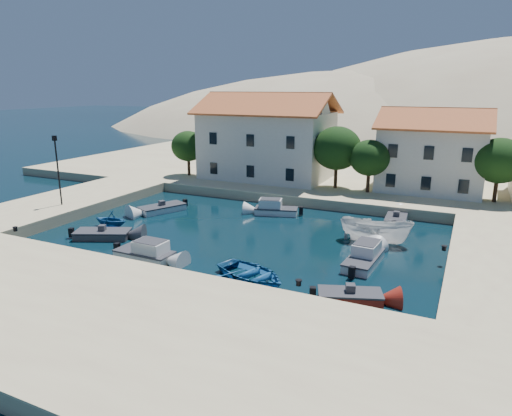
# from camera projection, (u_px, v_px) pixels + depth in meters

# --- Properties ---
(ground) EXTENTS (400.00, 400.00, 0.00)m
(ground) POSITION_uv_depth(u_px,v_px,m) (168.00, 282.00, 27.41)
(ground) COLOR black
(ground) RESTS_ON ground
(quay_south) EXTENTS (52.00, 12.00, 1.00)m
(quay_south) POSITION_uv_depth(u_px,v_px,m) (94.00, 319.00, 22.04)
(quay_south) COLOR tan
(quay_south) RESTS_ON ground
(quay_west) EXTENTS (8.00, 20.00, 1.00)m
(quay_west) POSITION_uv_depth(u_px,v_px,m) (68.00, 203.00, 43.88)
(quay_west) COLOR tan
(quay_west) RESTS_ON ground
(quay_north) EXTENTS (80.00, 36.00, 1.00)m
(quay_north) POSITION_uv_depth(u_px,v_px,m) (354.00, 172.00, 59.62)
(quay_north) COLOR tan
(quay_north) RESTS_ON ground
(hills) EXTENTS (254.00, 176.00, 99.00)m
(hills) POSITION_uv_depth(u_px,v_px,m) (484.00, 210.00, 132.78)
(hills) COLOR tan
(hills) RESTS_ON ground
(building_left) EXTENTS (14.70, 9.45, 9.70)m
(building_left) POSITION_uv_depth(u_px,v_px,m) (267.00, 135.00, 52.80)
(building_left) COLOR beige
(building_left) RESTS_ON quay_north
(building_mid) EXTENTS (10.50, 8.40, 8.30)m
(building_mid) POSITION_uv_depth(u_px,v_px,m) (433.00, 149.00, 46.40)
(building_mid) COLOR beige
(building_mid) RESTS_ON quay_north
(trees) EXTENTS (37.30, 5.30, 6.45)m
(trees) POSITION_uv_depth(u_px,v_px,m) (351.00, 153.00, 46.51)
(trees) COLOR #382314
(trees) RESTS_ON quay_north
(lamppost) EXTENTS (0.35, 0.25, 6.22)m
(lamppost) POSITION_uv_depth(u_px,v_px,m) (57.00, 164.00, 40.42)
(lamppost) COLOR black
(lamppost) RESTS_ON quay_west
(bollards) EXTENTS (29.36, 9.56, 0.30)m
(bollards) POSITION_uv_depth(u_px,v_px,m) (239.00, 251.00, 29.33)
(bollards) COLOR black
(bollards) RESTS_ON ground
(motorboat_grey_sw) EXTENTS (4.54, 3.37, 1.25)m
(motorboat_grey_sw) POSITION_uv_depth(u_px,v_px,m) (103.00, 235.00, 35.23)
(motorboat_grey_sw) COLOR #35353B
(motorboat_grey_sw) RESTS_ON ground
(cabin_cruiser_south) EXTENTS (4.15, 1.83, 1.60)m
(cabin_cruiser_south) POSITION_uv_depth(u_px,v_px,m) (144.00, 253.00, 30.83)
(cabin_cruiser_south) COLOR silver
(cabin_cruiser_south) RESTS_ON ground
(rowboat_south) EXTENTS (5.79, 4.92, 1.02)m
(rowboat_south) POSITION_uv_depth(u_px,v_px,m) (251.00, 279.00, 27.79)
(rowboat_south) COLOR #184F89
(rowboat_south) RESTS_ON ground
(motorboat_red_se) EXTENTS (3.76, 2.62, 1.25)m
(motorboat_red_se) POSITION_uv_depth(u_px,v_px,m) (350.00, 297.00, 24.75)
(motorboat_red_se) COLOR maroon
(motorboat_red_se) RESTS_ON ground
(cabin_cruiser_east) EXTENTS (2.02, 4.45, 1.60)m
(cabin_cruiser_east) POSITION_uv_depth(u_px,v_px,m) (364.00, 258.00, 29.86)
(cabin_cruiser_east) COLOR silver
(cabin_cruiser_east) RESTS_ON ground
(boat_east) EXTENTS (5.45, 2.18, 2.08)m
(boat_east) POSITION_uv_depth(u_px,v_px,m) (375.00, 243.00, 34.31)
(boat_east) COLOR silver
(boat_east) RESTS_ON ground
(motorboat_white_ne) EXTENTS (1.93, 3.74, 1.25)m
(motorboat_white_ne) POSITION_uv_depth(u_px,v_px,m) (396.00, 220.00, 39.09)
(motorboat_white_ne) COLOR silver
(motorboat_white_ne) RESTS_ON ground
(rowboat_west) EXTENTS (3.16, 2.79, 1.57)m
(rowboat_west) POSITION_uv_depth(u_px,v_px,m) (111.00, 227.00, 38.22)
(rowboat_west) COLOR #184F89
(rowboat_west) RESTS_ON ground
(motorboat_white_west) EXTENTS (3.49, 4.69, 1.25)m
(motorboat_white_west) POSITION_uv_depth(u_px,v_px,m) (162.00, 209.00, 42.74)
(motorboat_white_west) COLOR silver
(motorboat_white_west) RESTS_ON ground
(cabin_cruiser_north) EXTENTS (4.19, 2.62, 1.60)m
(cabin_cruiser_north) POSITION_uv_depth(u_px,v_px,m) (276.00, 209.00, 41.81)
(cabin_cruiser_north) COLOR silver
(cabin_cruiser_north) RESTS_ON ground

